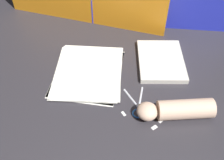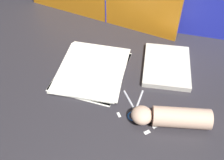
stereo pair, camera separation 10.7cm
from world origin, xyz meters
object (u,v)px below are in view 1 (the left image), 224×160
Objects in this scene: book_closed at (161,61)px; hand_forearm at (176,110)px; paper_stack at (88,72)px; scissors at (139,107)px.

book_closed is 0.31m from hand_forearm.
hand_forearm reaches higher than book_closed.
hand_forearm is (0.38, -0.19, 0.03)m from paper_stack.
scissors is (0.24, -0.16, -0.00)m from paper_stack.
paper_stack is 1.21× the size of hand_forearm.
hand_forearm is (0.06, -0.30, 0.03)m from book_closed.
book_closed is (0.32, 0.12, 0.00)m from paper_stack.
book_closed is at bearing 100.51° from hand_forearm.
book_closed is 1.79× the size of scissors.
scissors is 0.55× the size of hand_forearm.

